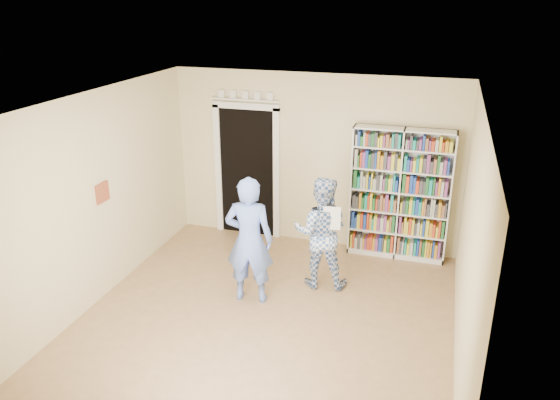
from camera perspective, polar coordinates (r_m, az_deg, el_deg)
name	(u,v)px	position (r m, az deg, el deg)	size (l,w,h in m)	color
floor	(263,323)	(6.87, -1.75, -12.72)	(5.00, 5.00, 0.00)	olive
ceiling	(261,104)	(5.82, -2.05, 9.94)	(5.00, 5.00, 0.00)	white
wall_back	(314,161)	(8.48, 3.57, 4.09)	(4.50, 4.50, 0.00)	beige
wall_left	(92,201)	(7.23, -19.03, -0.14)	(5.00, 5.00, 0.00)	beige
wall_right	(469,248)	(5.95, 19.16, -4.74)	(5.00, 5.00, 0.00)	beige
bookshelf	(400,194)	(8.25, 12.40, 0.63)	(1.45, 0.27, 2.00)	white
doorway	(247,166)	(8.82, -3.45, 3.60)	(1.10, 0.08, 2.43)	black
wall_art	(102,193)	(7.35, -18.06, 0.75)	(0.03, 0.25, 0.25)	brown
man_blue	(249,240)	(6.96, -3.23, -4.24)	(0.62, 0.41, 1.70)	#6686E2
man_plaid	(321,232)	(7.36, 4.32, -3.40)	(0.76, 0.59, 1.57)	#325799
paper_sheet	(332,218)	(7.05, 5.43, -1.91)	(0.23, 0.01, 0.32)	white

